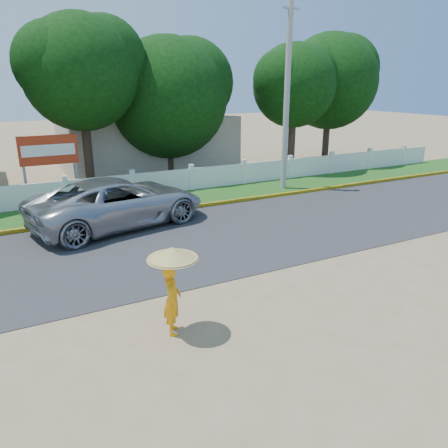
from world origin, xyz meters
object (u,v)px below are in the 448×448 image
utility_pole (287,95)px  monk_with_parasol (172,278)px  billboard (49,154)px  vehicle (118,202)px

utility_pole → monk_with_parasol: (-9.87, -10.01, -3.30)m
billboard → utility_pole: bearing=-15.5°
billboard → monk_with_parasol: bearing=-86.5°
utility_pole → vehicle: (-8.96, -2.12, -3.67)m
vehicle → monk_with_parasol: 7.95m
vehicle → billboard: bearing=5.8°
monk_with_parasol → vehicle: bearing=83.4°
vehicle → utility_pole: bearing=-89.4°
vehicle → billboard: billboard is taller
vehicle → monk_with_parasol: monk_with_parasol is taller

